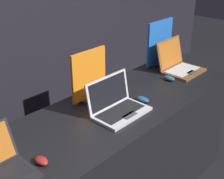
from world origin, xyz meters
TOP-DOWN VIEW (x-y plane):
  - display_counter at (0.00, 0.36)m, footprint 2.29×0.73m
  - mouse_front at (-0.70, 0.23)m, footprint 0.06×0.09m
  - laptop_middle at (-0.02, 0.31)m, footprint 0.39×0.27m
  - mouse_middle at (0.23, 0.27)m, footprint 0.06×0.11m
  - promo_stand_middle at (-0.02, 0.58)m, footprint 0.32×0.07m
  - laptop_back at (0.92, 0.40)m, footprint 0.36×0.34m
  - mouse_back at (0.69, 0.34)m, footprint 0.06×0.11m
  - promo_stand_back at (0.92, 0.62)m, footprint 0.36×0.07m

SIDE VIEW (x-z plane):
  - display_counter at x=0.00m, z-range 0.00..0.94m
  - mouse_front at x=-0.70m, z-range 0.94..0.97m
  - mouse_middle at x=0.23m, z-range 0.94..0.97m
  - mouse_back at x=0.69m, z-range 0.94..0.97m
  - laptop_middle at x=-0.02m, z-range 0.87..1.11m
  - laptop_back at x=0.92m, z-range 0.86..1.13m
  - promo_stand_middle at x=-0.02m, z-range 0.93..1.31m
  - promo_stand_back at x=0.92m, z-range 0.93..1.35m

